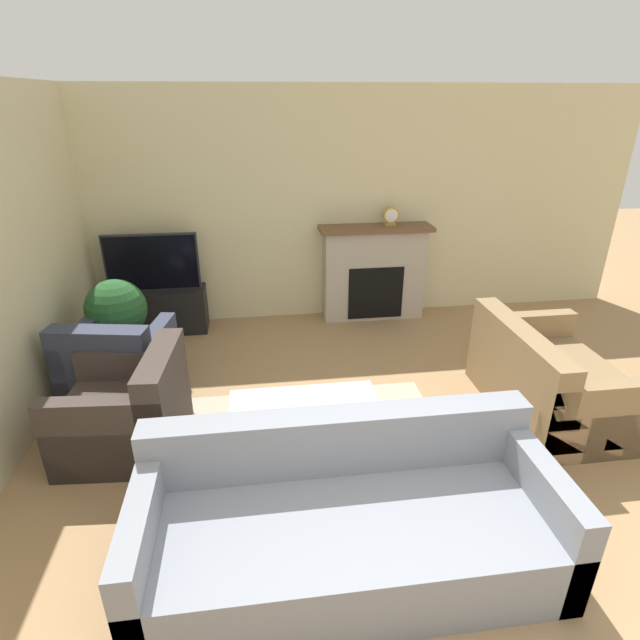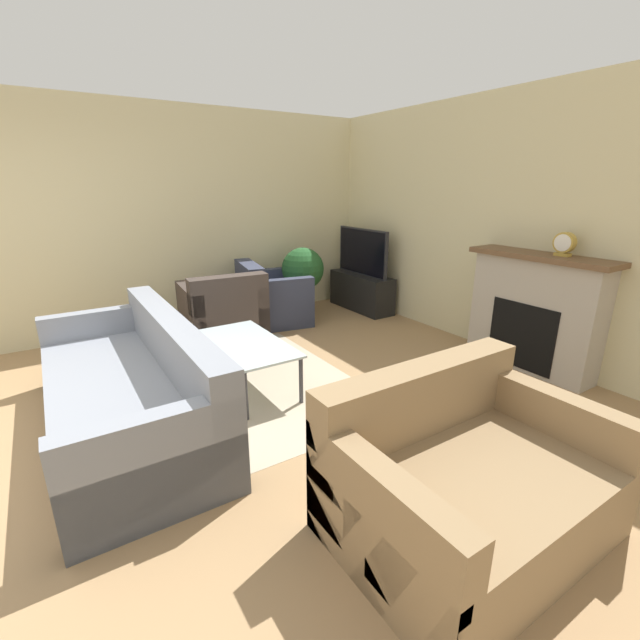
{
  "view_description": "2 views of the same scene",
  "coord_description": "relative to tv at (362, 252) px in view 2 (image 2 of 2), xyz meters",
  "views": [
    {
      "loc": [
        -0.65,
        -1.33,
        2.56
      ],
      "look_at": [
        -0.13,
        2.51,
        0.81
      ],
      "focal_mm": 28.0,
      "sensor_mm": 36.0,
      "label": 1
    },
    {
      "loc": [
        3.02,
        0.42,
        1.79
      ],
      "look_at": [
        0.2,
        2.24,
        0.71
      ],
      "focal_mm": 24.0,
      "sensor_mm": 36.0,
      "label": 2
    }
  ],
  "objects": [
    {
      "name": "tv",
      "position": [
        0.0,
        0.0,
        0.0
      ],
      "size": [
        1.04,
        0.06,
        0.66
      ],
      "color": "#232328",
      "rests_on": "tv_stand"
    },
    {
      "name": "area_rug",
      "position": [
        1.47,
        -2.43,
        -0.85
      ],
      "size": [
        2.33,
        1.78,
        0.0
      ],
      "color": "#B7A88E",
      "rests_on": "ground_plane"
    },
    {
      "name": "coffee_table",
      "position": [
        1.47,
        -2.45,
        -0.45
      ],
      "size": [
        1.13,
        0.58,
        0.44
      ],
      "color": "#333338",
      "rests_on": "ground_plane"
    },
    {
      "name": "fireplace",
      "position": [
        2.59,
        0.11,
        -0.24
      ],
      "size": [
        1.35,
        0.38,
        1.16
      ],
      "color": "#B2A899",
      "rests_on": "ground_plane"
    },
    {
      "name": "wall_back",
      "position": [
        1.8,
        0.3,
        0.5
      ],
      "size": [
        8.05,
        0.06,
        2.7
      ],
      "color": "beige",
      "rests_on": "ground_plane"
    },
    {
      "name": "armchair_by_window",
      "position": [
        0.11,
        -2.17,
        -0.55
      ],
      "size": [
        0.94,
        0.94,
        0.82
      ],
      "rotation": [
        0.0,
        0.0,
        -1.65
      ],
      "color": "#3D332D",
      "rests_on": "ground_plane"
    },
    {
      "name": "wall_left",
      "position": [
        -0.75,
        -1.99,
        0.5
      ],
      "size": [
        0.06,
        7.52,
        2.7
      ],
      "color": "beige",
      "rests_on": "ground_plane"
    },
    {
      "name": "couch_sectional",
      "position": [
        1.61,
        -3.46,
        -0.57
      ],
      "size": [
        2.38,
        0.98,
        0.82
      ],
      "color": "gray",
      "rests_on": "ground_plane"
    },
    {
      "name": "potted_plant",
      "position": [
        -0.22,
        -0.86,
        -0.23
      ],
      "size": [
        0.59,
        0.59,
        0.95
      ],
      "color": "beige",
      "rests_on": "ground_plane"
    },
    {
      "name": "ground_plane",
      "position": [
        1.8,
        -4.26,
        -0.85
      ],
      "size": [
        20.0,
        20.0,
        0.0
      ],
      "primitive_type": "plane",
      "color": "#9E7A51"
    },
    {
      "name": "tv_stand",
      "position": [
        0.0,
        0.0,
        -0.59
      ],
      "size": [
        1.1,
        0.37,
        0.52
      ],
      "color": "black",
      "rests_on": "ground_plane"
    },
    {
      "name": "armchair_accent",
      "position": [
        -0.13,
        -1.41,
        -0.55
      ],
      "size": [
        0.97,
        0.97,
        0.82
      ],
      "rotation": [
        0.0,
        0.0,
        2.96
      ],
      "color": "#33384C",
      "rests_on": "ground_plane"
    },
    {
      "name": "mantel_clock",
      "position": [
        2.77,
        0.11,
        0.42
      ],
      "size": [
        0.19,
        0.07,
        0.22
      ],
      "color": "#B79338",
      "rests_on": "fireplace"
    },
    {
      "name": "couch_loveseat",
      "position": [
        3.64,
        -2.16,
        -0.56
      ],
      "size": [
        1.0,
        1.42,
        0.82
      ],
      "rotation": [
        0.0,
        0.0,
        1.57
      ],
      "color": "#8C704C",
      "rests_on": "ground_plane"
    }
  ]
}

